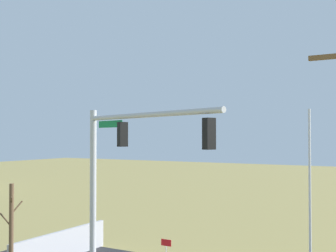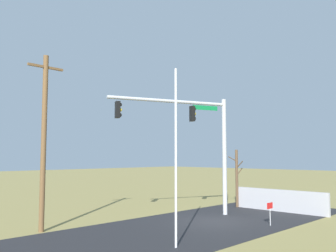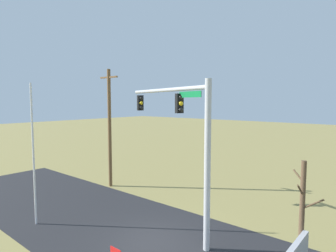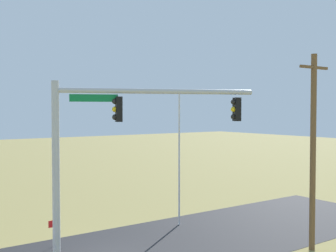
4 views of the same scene
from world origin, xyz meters
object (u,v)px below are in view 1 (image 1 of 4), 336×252
object	(u,v)px
flagpole	(310,200)
open_sign	(166,246)
signal_mast	(118,164)
bare_tree	(11,230)

from	to	relation	value
flagpole	open_sign	size ratio (longest dim) A/B	6.08
signal_mast	open_sign	size ratio (longest dim) A/B	6.08
open_sign	flagpole	bearing A→B (deg)	176.67
flagpole	bare_tree	world-z (taller)	flagpole
flagpole	open_sign	distance (m)	7.51
flagpole	bare_tree	distance (m)	12.87
open_sign	signal_mast	bearing A→B (deg)	96.33
flagpole	open_sign	world-z (taller)	flagpole
bare_tree	open_sign	world-z (taller)	bare_tree
signal_mast	open_sign	world-z (taller)	signal_mast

